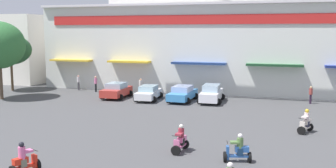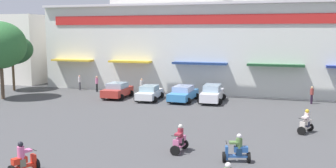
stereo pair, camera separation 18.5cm
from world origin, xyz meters
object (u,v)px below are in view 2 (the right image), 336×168
object	(u,v)px
scooter_rider_0	(237,150)
scooter_rider_1	(180,141)
plaza_tree_2	(12,50)
pedestrian_3	(312,94)
parked_car_2	(183,93)
plaza_tree_0	(0,45)
scooter_rider_4	(23,160)
pedestrian_4	(97,83)
pedestrian_2	(142,85)
scooter_rider_2	(306,123)
parked_car_1	(149,93)
parked_car_0	(117,90)
pedestrian_1	(80,82)
parked_car_3	(212,94)

from	to	relation	value
scooter_rider_0	scooter_rider_1	distance (m)	3.25
plaza_tree_2	pedestrian_3	world-z (taller)	plaza_tree_2
parked_car_2	plaza_tree_0	bearing A→B (deg)	-167.03
scooter_rider_1	pedestrian_3	distance (m)	18.55
plaza_tree_2	scooter_rider_4	distance (m)	27.51
pedestrian_4	pedestrian_2	bearing A→B (deg)	-0.34
pedestrian_3	pedestrian_4	size ratio (longest dim) A/B	0.94
plaza_tree_2	pedestrian_2	bearing A→B (deg)	7.06
pedestrian_2	scooter_rider_2	bearing A→B (deg)	-36.04
parked_car_1	scooter_rider_1	bearing A→B (deg)	-64.14
scooter_rider_1	pedestrian_4	xyz separation A→B (m)	(-14.16, 17.59, 0.38)
pedestrian_4	plaza_tree_2	bearing A→B (deg)	-168.87
parked_car_0	parked_car_1	size ratio (longest dim) A/B	0.94
plaza_tree_2	pedestrian_3	distance (m)	31.17
scooter_rider_4	plaza_tree_0	bearing A→B (deg)	132.50
plaza_tree_0	parked_car_2	distance (m)	17.97
parked_car_0	scooter_rider_4	size ratio (longest dim) A/B	2.62
scooter_rider_0	scooter_rider_1	world-z (taller)	scooter_rider_1
parked_car_2	pedestrian_2	world-z (taller)	pedestrian_2
parked_car_2	plaza_tree_2	bearing A→B (deg)	177.25
scooter_rider_1	scooter_rider_2	distance (m)	9.09
scooter_rider_0	pedestrian_1	world-z (taller)	pedestrian_1
parked_car_0	pedestrian_1	bearing A→B (deg)	150.85
parked_car_0	pedestrian_3	world-z (taller)	pedestrian_3
scooter_rider_0	pedestrian_2	xyz separation A→B (m)	(-12.13, 18.34, 0.32)
scooter_rider_0	pedestrian_3	xyz separation A→B (m)	(4.41, 17.71, 0.31)
plaza_tree_2	parked_car_2	world-z (taller)	plaza_tree_2
parked_car_3	scooter_rider_2	xyz separation A→B (m)	(7.79, -8.97, -0.18)
scooter_rider_4	pedestrian_3	bearing A→B (deg)	58.49
parked_car_3	scooter_rider_1	size ratio (longest dim) A/B	2.99
scooter_rider_2	scooter_rider_4	distance (m)	17.01
parked_car_1	pedestrian_1	distance (m)	10.21
parked_car_2	parked_car_3	distance (m)	2.68
scooter_rider_1	pedestrian_4	distance (m)	22.58
parked_car_0	pedestrian_1	world-z (taller)	pedestrian_1
pedestrian_4	plaza_tree_0	bearing A→B (deg)	-134.69
pedestrian_3	parked_car_1	bearing A→B (deg)	-170.30
plaza_tree_0	pedestrian_3	bearing A→B (deg)	11.99
scooter_rider_4	pedestrian_1	xyz separation A→B (m)	(-10.54, 23.28, 0.34)
parked_car_1	pedestrian_3	bearing A→B (deg)	9.70
plaza_tree_0	scooter_rider_0	world-z (taller)	plaza_tree_0
parked_car_0	pedestrian_4	size ratio (longest dim) A/B	2.34
plaza_tree_2	scooter_rider_1	world-z (taller)	plaza_tree_2
plaza_tree_0	scooter_rider_0	bearing A→B (deg)	-26.07
plaza_tree_2	pedestrian_4	distance (m)	10.02
parked_car_2	pedestrian_2	xyz separation A→B (m)	(-5.19, 2.73, 0.19)
parked_car_1	pedestrian_4	world-z (taller)	pedestrian_4
pedestrian_2	parked_car_2	bearing A→B (deg)	-27.72
scooter_rider_0	pedestrian_3	world-z (taller)	pedestrian_3
parked_car_3	plaza_tree_2	bearing A→B (deg)	178.41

